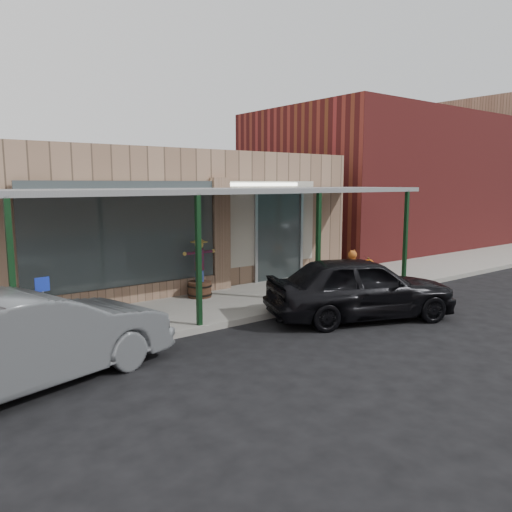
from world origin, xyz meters
TOP-DOWN VIEW (x-y plane):
  - ground at (0.00, 0.00)m, footprint 120.00×120.00m
  - sidewalk at (0.00, 3.60)m, footprint 40.00×3.20m
  - storefront at (-0.00, 8.16)m, footprint 12.00×6.25m
  - awning at (0.00, 3.56)m, footprint 12.00×3.00m
  - block_buildings_near at (2.01, 9.20)m, footprint 61.00×8.00m
  - barrel_scarecrow at (-0.37, 4.50)m, footprint 1.00×0.67m
  - barrel_pumpkin at (4.82, 2.98)m, footprint 0.79×0.79m
  - handicap_sign at (-4.86, 2.78)m, footprint 0.27×0.05m
  - parked_sedan at (1.81, 0.71)m, footprint 4.87×3.36m
  - car_grey at (-5.48, 1.26)m, footprint 4.98×2.77m

SIDE VIEW (x-z plane):
  - ground at x=0.00m, z-range 0.00..0.00m
  - sidewalk at x=0.00m, z-range 0.00..0.15m
  - barrel_pumpkin at x=4.82m, z-range 0.03..0.84m
  - barrel_scarecrow at x=-0.37m, z-range -0.12..1.54m
  - parked_sedan at x=1.81m, z-range -0.01..1.55m
  - car_grey at x=-5.48m, z-range 0.00..1.55m
  - handicap_sign at x=-4.86m, z-range 0.34..1.66m
  - storefront at x=0.00m, z-range -0.01..4.19m
  - awning at x=0.00m, z-range 1.49..4.53m
  - block_buildings_near at x=2.01m, z-range -0.23..7.77m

